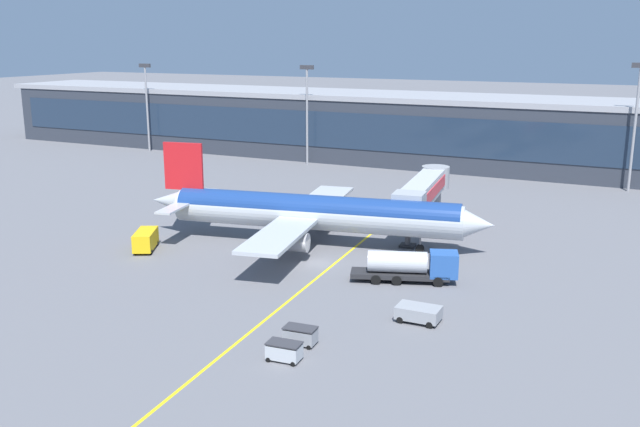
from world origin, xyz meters
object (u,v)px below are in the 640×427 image
crew_van (145,240)px  baggage_cart_0 (284,351)px  pushback_tug (419,313)px  baggage_cart_1 (300,335)px  fuel_tanker (412,266)px  main_airliner (313,212)px

crew_van → baggage_cart_0: 34.23m
pushback_tug → baggage_cart_1: size_ratio=1.38×
fuel_tanker → pushback_tug: size_ratio=2.89×
fuel_tanker → crew_van: (-31.70, -2.94, -0.43)m
fuel_tanker → baggage_cart_0: size_ratio=3.99×
crew_van → baggage_cart_1: 32.38m
fuel_tanker → baggage_cart_1: fuel_tanker is taller
fuel_tanker → baggage_cart_1: 18.75m
fuel_tanker → pushback_tug: (4.01, -9.72, -0.90)m
crew_van → baggage_cart_0: bearing=-33.1°
baggage_cart_0 → baggage_cart_1: size_ratio=1.00×
crew_van → pushback_tug: crew_van is taller
crew_van → pushback_tug: size_ratio=1.42×
crew_van → baggage_cart_1: bearing=-28.6°
crew_van → baggage_cart_1: size_ratio=1.96×
main_airliner → pushback_tug: size_ratio=11.08×
crew_van → pushback_tug: 36.35m
fuel_tanker → baggage_cart_0: bearing=-97.9°
baggage_cart_0 → baggage_cart_1: bearing=94.5°
pushback_tug → main_airliner: bearing=137.4°
fuel_tanker → crew_van: bearing=-174.7°
main_airliner → fuel_tanker: (15.00, -7.76, -2.27)m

